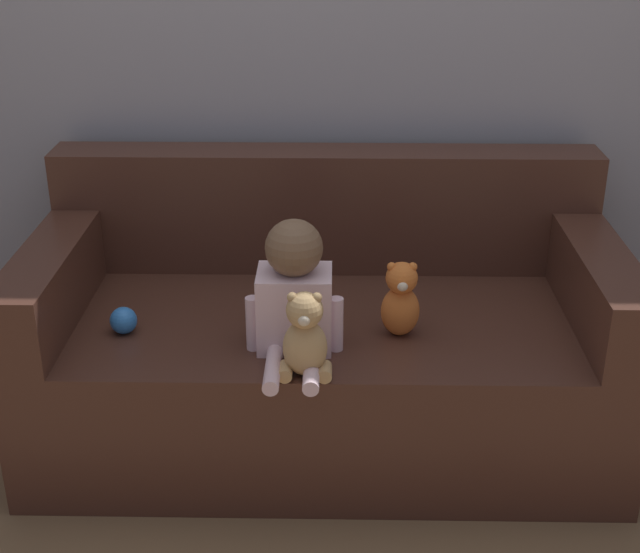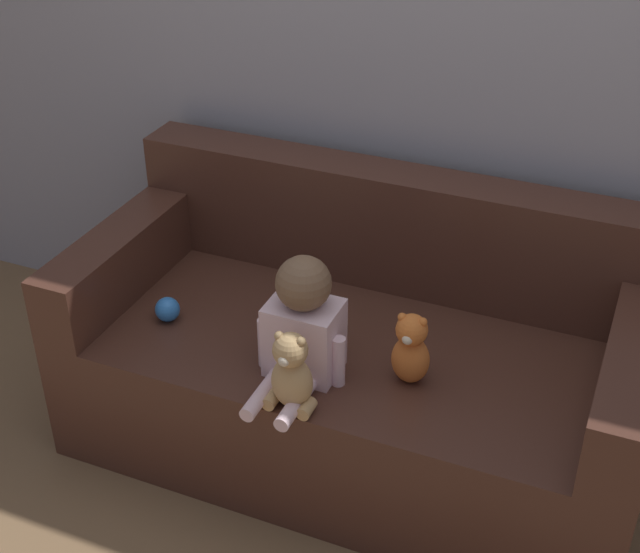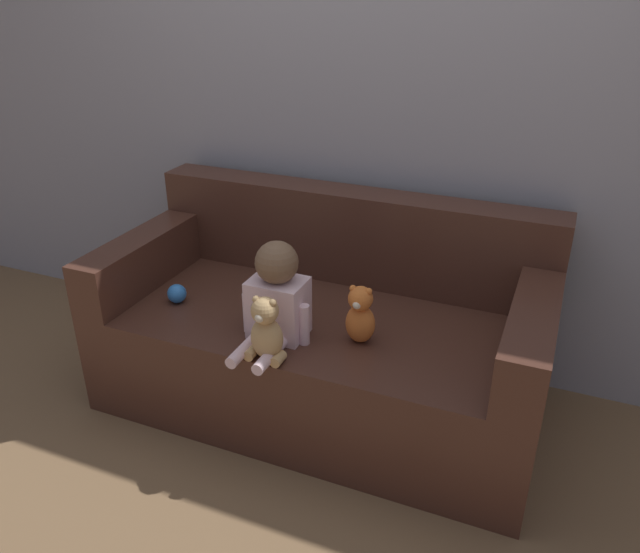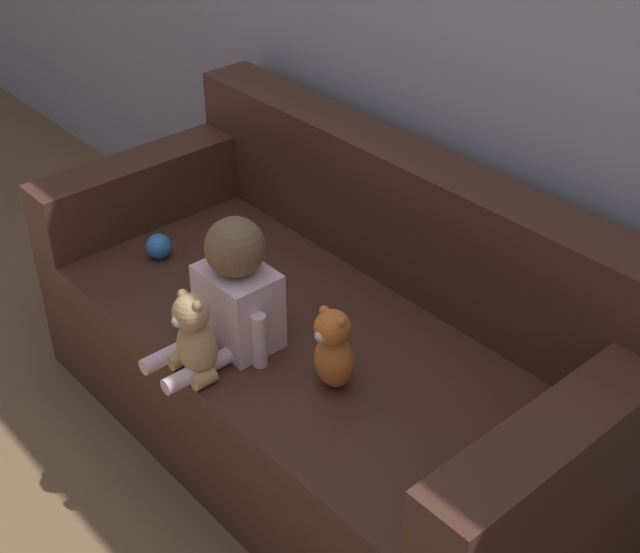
{
  "view_description": "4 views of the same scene",
  "coord_description": "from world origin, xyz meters",
  "views": [
    {
      "loc": [
        0.03,
        -2.48,
        1.7
      ],
      "look_at": [
        -0.01,
        -0.02,
        0.57
      ],
      "focal_mm": 50.0,
      "sensor_mm": 36.0,
      "label": 1
    },
    {
      "loc": [
        0.78,
        -2.15,
        2.09
      ],
      "look_at": [
        -0.09,
        -0.08,
        0.69
      ],
      "focal_mm": 50.0,
      "sensor_mm": 36.0,
      "label": 2
    },
    {
      "loc": [
        0.86,
        -2.06,
        1.71
      ],
      "look_at": [
        0.05,
        -0.13,
        0.68
      ],
      "focal_mm": 35.0,
      "sensor_mm": 36.0,
      "label": 3
    },
    {
      "loc": [
        1.52,
        -1.34,
        1.97
      ],
      "look_at": [
        0.01,
        -0.01,
        0.62
      ],
      "focal_mm": 50.0,
      "sensor_mm": 36.0,
      "label": 4
    }
  ],
  "objects": [
    {
      "name": "ground_plane",
      "position": [
        0.0,
        0.0,
        0.0
      ],
      "size": [
        12.0,
        12.0,
        0.0
      ],
      "primitive_type": "plane",
      "color": "brown"
    },
    {
      "name": "wall_back",
      "position": [
        0.0,
        0.53,
        1.3
      ],
      "size": [
        8.0,
        0.05,
        2.6
      ],
      "color": "#93939E",
      "rests_on": "ground_plane"
    },
    {
      "name": "couch",
      "position": [
        0.0,
        0.05,
        0.31
      ],
      "size": [
        1.8,
        0.88,
        0.86
      ],
      "color": "#47281E",
      "rests_on": "ground_plane"
    },
    {
      "name": "person_baby",
      "position": [
        -0.08,
        -0.24,
        0.62
      ],
      "size": [
        0.28,
        0.36,
        0.38
      ],
      "color": "silver",
      "rests_on": "couch"
    },
    {
      "name": "teddy_bear_brown",
      "position": [
        -0.05,
        -0.39,
        0.57
      ],
      "size": [
        0.15,
        0.11,
        0.25
      ],
      "color": "tan",
      "rests_on": "couch"
    },
    {
      "name": "plush_toy_side",
      "position": [
        0.22,
        -0.16,
        0.57
      ],
      "size": [
        0.11,
        0.11,
        0.23
      ],
      "color": "orange",
      "rests_on": "couch"
    },
    {
      "name": "toy_ball",
      "position": [
        -0.59,
        -0.16,
        0.49
      ],
      "size": [
        0.08,
        0.08,
        0.08
      ],
      "color": "#337FDB",
      "rests_on": "couch"
    }
  ]
}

